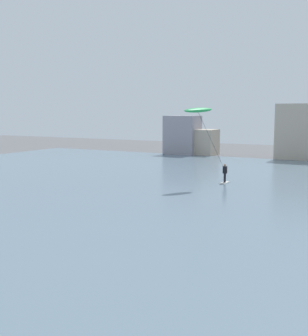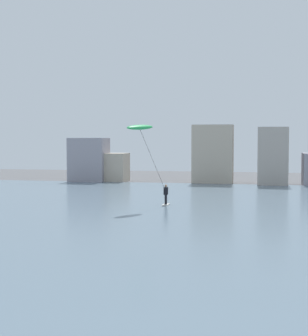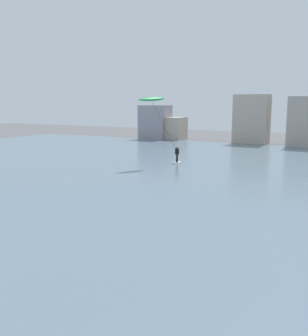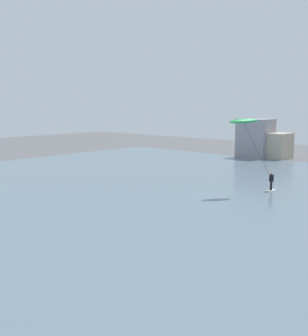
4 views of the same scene
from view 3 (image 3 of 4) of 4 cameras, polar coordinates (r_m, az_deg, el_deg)
The scene contains 3 objects.
water_bay at distance 30.05m, azimuth 9.06°, elevation -1.55°, with size 84.00×52.00×0.10m, color slate.
far_shore_buildings at distance 56.13m, azimuth 16.09°, elevation 6.57°, with size 35.34×5.02×7.86m.
kitesurfer_green at distance 35.37m, azimuth 0.17°, elevation 9.31°, with size 2.90×4.37×6.50m.
Camera 3 is at (9.47, 2.23, 5.98)m, focal length 40.02 mm.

